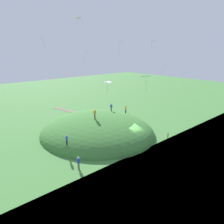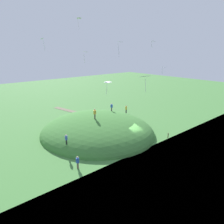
{
  "view_description": "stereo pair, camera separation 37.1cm",
  "coord_description": "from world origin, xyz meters",
  "px_view_note": "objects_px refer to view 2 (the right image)",
  "views": [
    {
      "loc": [
        -22.34,
        24.53,
        14.66
      ],
      "look_at": [
        3.47,
        1.75,
        4.53
      ],
      "focal_mm": 34.21,
      "sensor_mm": 36.0,
      "label": 1
    },
    {
      "loc": [
        -22.59,
        24.25,
        14.66
      ],
      "look_at": [
        3.47,
        1.75,
        4.53
      ],
      "focal_mm": 34.21,
      "sensor_mm": 36.0,
      "label": 2
    }
  ],
  "objects_px": {
    "person_near_shore": "(66,138)",
    "kite_6": "(42,40)",
    "kite_0": "(145,77)",
    "kite_2": "(120,43)",
    "kite_7": "(85,52)",
    "kite_1": "(163,68)",
    "kite_3": "(79,19)",
    "kite_4": "(108,83)",
    "person_walking_path": "(95,113)",
    "kite_5": "(153,42)",
    "mooring_post": "(168,136)",
    "person_with_child": "(78,161)",
    "person_watching_kites": "(112,106)",
    "person_on_hilltop": "(126,108)"
  },
  "relations": [
    {
      "from": "person_near_shore",
      "to": "kite_6",
      "type": "relative_size",
      "value": 0.8
    },
    {
      "from": "kite_0",
      "to": "kite_6",
      "type": "xyz_separation_m",
      "value": [
        15.33,
        6.52,
        4.82
      ]
    },
    {
      "from": "kite_2",
      "to": "kite_7",
      "type": "height_order",
      "value": "kite_2"
    },
    {
      "from": "kite_1",
      "to": "kite_3",
      "type": "relative_size",
      "value": 0.61
    },
    {
      "from": "kite_1",
      "to": "kite_4",
      "type": "distance_m",
      "value": 13.34
    },
    {
      "from": "kite_2",
      "to": "kite_3",
      "type": "distance_m",
      "value": 12.73
    },
    {
      "from": "kite_6",
      "to": "person_walking_path",
      "type": "bearing_deg",
      "value": -130.44
    },
    {
      "from": "kite_4",
      "to": "kite_6",
      "type": "relative_size",
      "value": 0.89
    },
    {
      "from": "kite_1",
      "to": "kite_4",
      "type": "height_order",
      "value": "kite_1"
    },
    {
      "from": "kite_5",
      "to": "kite_6",
      "type": "bearing_deg",
      "value": 49.5
    },
    {
      "from": "kite_0",
      "to": "kite_3",
      "type": "bearing_deg",
      "value": -6.12
    },
    {
      "from": "kite_2",
      "to": "mooring_post",
      "type": "xyz_separation_m",
      "value": [
        -4.45,
        -7.3,
        -15.09
      ]
    },
    {
      "from": "person_walking_path",
      "to": "person_with_child",
      "type": "relative_size",
      "value": 1.03
    },
    {
      "from": "person_with_child",
      "to": "kite_2",
      "type": "xyz_separation_m",
      "value": [
        2.69,
        -9.71,
        14.46
      ]
    },
    {
      "from": "kite_3",
      "to": "kite_5",
      "type": "height_order",
      "value": "kite_3"
    },
    {
      "from": "person_watching_kites",
      "to": "kite_6",
      "type": "bearing_deg",
      "value": 105.43
    },
    {
      "from": "kite_1",
      "to": "kite_5",
      "type": "height_order",
      "value": "kite_5"
    },
    {
      "from": "kite_5",
      "to": "kite_4",
      "type": "bearing_deg",
      "value": 91.51
    },
    {
      "from": "person_near_shore",
      "to": "person_watching_kites",
      "type": "xyz_separation_m",
      "value": [
        5.26,
        -13.11,
        1.39
      ]
    },
    {
      "from": "kite_2",
      "to": "kite_7",
      "type": "distance_m",
      "value": 7.68
    },
    {
      "from": "kite_6",
      "to": "kite_2",
      "type": "bearing_deg",
      "value": -140.69
    },
    {
      "from": "kite_6",
      "to": "kite_1",
      "type": "bearing_deg",
      "value": -122.14
    },
    {
      "from": "person_watching_kites",
      "to": "kite_2",
      "type": "distance_m",
      "value": 14.33
    },
    {
      "from": "kite_0",
      "to": "kite_7",
      "type": "distance_m",
      "value": 13.71
    },
    {
      "from": "person_on_hilltop",
      "to": "kite_5",
      "type": "height_order",
      "value": "kite_5"
    },
    {
      "from": "person_on_hilltop",
      "to": "kite_4",
      "type": "distance_m",
      "value": 16.49
    },
    {
      "from": "kite_6",
      "to": "kite_3",
      "type": "bearing_deg",
      "value": -73.55
    },
    {
      "from": "person_walking_path",
      "to": "kite_0",
      "type": "height_order",
      "value": "kite_0"
    },
    {
      "from": "mooring_post",
      "to": "kite_7",
      "type": "bearing_deg",
      "value": 35.16
    },
    {
      "from": "person_watching_kites",
      "to": "kite_1",
      "type": "bearing_deg",
      "value": -123.21
    },
    {
      "from": "person_near_shore",
      "to": "kite_1",
      "type": "distance_m",
      "value": 20.36
    },
    {
      "from": "person_walking_path",
      "to": "kite_1",
      "type": "height_order",
      "value": "kite_1"
    },
    {
      "from": "kite_3",
      "to": "kite_4",
      "type": "bearing_deg",
      "value": 160.88
    },
    {
      "from": "person_on_hilltop",
      "to": "mooring_post",
      "type": "xyz_separation_m",
      "value": [
        -10.98,
        0.62,
        -2.46
      ]
    },
    {
      "from": "kite_5",
      "to": "mooring_post",
      "type": "relative_size",
      "value": 1.2
    },
    {
      "from": "kite_1",
      "to": "mooring_post",
      "type": "distance_m",
      "value": 11.8
    },
    {
      "from": "mooring_post",
      "to": "kite_6",
      "type": "bearing_deg",
      "value": 47.26
    },
    {
      "from": "kite_2",
      "to": "kite_7",
      "type": "bearing_deg",
      "value": 8.39
    },
    {
      "from": "kite_0",
      "to": "kite_2",
      "type": "height_order",
      "value": "kite_2"
    },
    {
      "from": "person_near_shore",
      "to": "kite_2",
      "type": "relative_size",
      "value": 0.7
    },
    {
      "from": "person_on_hilltop",
      "to": "person_with_child",
      "type": "bearing_deg",
      "value": 65.78
    },
    {
      "from": "kite_6",
      "to": "mooring_post",
      "type": "relative_size",
      "value": 2.23
    },
    {
      "from": "kite_0",
      "to": "kite_3",
      "type": "relative_size",
      "value": 1.11
    },
    {
      "from": "kite_0",
      "to": "mooring_post",
      "type": "xyz_separation_m",
      "value": [
        1.47,
        -8.49,
        -10.84
      ]
    },
    {
      "from": "kite_1",
      "to": "kite_7",
      "type": "xyz_separation_m",
      "value": [
        8.68,
        10.28,
        2.55
      ]
    },
    {
      "from": "person_with_child",
      "to": "kite_3",
      "type": "relative_size",
      "value": 0.9
    },
    {
      "from": "person_near_shore",
      "to": "kite_0",
      "type": "height_order",
      "value": "kite_0"
    },
    {
      "from": "kite_1",
      "to": "kite_6",
      "type": "bearing_deg",
      "value": 57.86
    },
    {
      "from": "kite_3",
      "to": "kite_6",
      "type": "bearing_deg",
      "value": 106.45
    },
    {
      "from": "person_on_hilltop",
      "to": "kite_2",
      "type": "relative_size",
      "value": 0.78
    }
  ]
}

